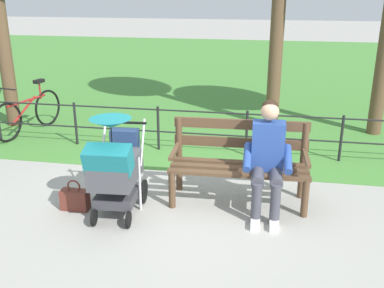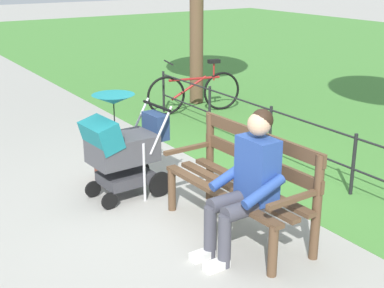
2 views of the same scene
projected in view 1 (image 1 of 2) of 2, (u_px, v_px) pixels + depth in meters
ground_plane at (180, 199)px, 5.40m from camera, size 60.00×60.00×0.00m
grass_lawn at (239, 70)px, 13.55m from camera, size 40.00×16.00×0.01m
park_bench at (239, 159)px, 5.22m from camera, size 1.62×0.65×0.96m
person_on_bench at (268, 155)px, 4.90m from camera, size 0.54×0.74×1.28m
stroller at (115, 166)px, 4.85m from camera, size 0.55×0.92×1.15m
handbag at (75, 199)px, 5.11m from camera, size 0.32×0.14×0.37m
park_fence at (202, 127)px, 6.77m from camera, size 6.88×0.04×0.70m
bicycle at (29, 113)px, 7.71m from camera, size 0.51×1.63×0.89m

